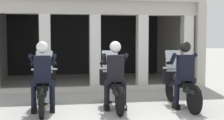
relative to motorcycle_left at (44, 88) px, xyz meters
name	(u,v)px	position (x,y,z in m)	size (l,w,h in m)	color
ground_plane	(99,89)	(1.62, 2.62, -0.50)	(80.00, 80.00, 0.00)	#999993
station_building	(89,33)	(1.52, 5.19, 1.39)	(7.58, 4.74, 3.04)	black
kerb_strip	(97,88)	(1.52, 2.41, -0.44)	(7.08, 0.24, 0.12)	#B7B5AD
motorcycle_left	(44,88)	(0.00, 0.00, 0.00)	(0.62, 2.04, 1.35)	black
police_officer_left	(43,71)	(0.00, -0.28, 0.44)	(0.63, 0.61, 1.58)	black
motorcycle_center	(113,87)	(1.63, -0.04, 0.00)	(0.62, 2.04, 1.35)	black
police_officer_center	(115,69)	(1.62, -0.33, 0.44)	(0.63, 0.61, 1.58)	black
motorcycle_right	(180,86)	(3.25, -0.18, 0.00)	(0.62, 2.04, 1.35)	black
police_officer_right	(185,69)	(3.25, -0.46, 0.44)	(0.63, 0.61, 1.58)	black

